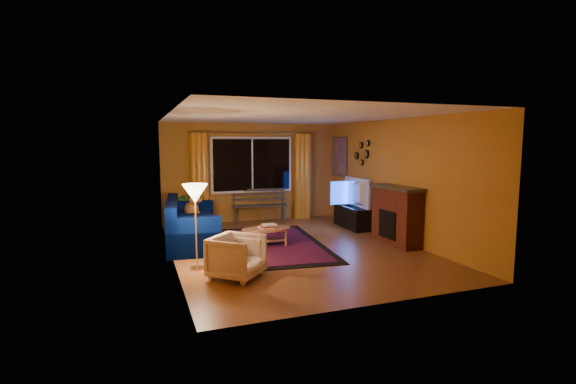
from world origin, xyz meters
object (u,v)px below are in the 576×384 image
object	(u,v)px
bench	(259,214)
tv_console	(352,217)
armchair	(237,255)
sofa	(192,222)
floor_lamp	(196,227)
coffee_table	(266,237)

from	to	relation	value
bench	tv_console	bearing A→B (deg)	-28.40
armchair	sofa	bearing A→B (deg)	50.88
sofa	floor_lamp	distance (m)	1.73
sofa	coffee_table	distance (m)	1.51
armchair	floor_lamp	bearing A→B (deg)	80.54
floor_lamp	tv_console	world-z (taller)	floor_lamp
armchair	coffee_table	size ratio (longest dim) A/B	0.72
armchair	coffee_table	distance (m)	1.95
bench	sofa	size ratio (longest dim) A/B	0.62
floor_lamp	tv_console	size ratio (longest dim) A/B	1.12
coffee_table	tv_console	bearing A→B (deg)	22.46
floor_lamp	sofa	bearing A→B (deg)	84.77
coffee_table	sofa	bearing A→B (deg)	153.03
sofa	floor_lamp	xyz separation A→B (m)	(-0.16, -1.71, 0.23)
sofa	tv_console	world-z (taller)	sofa
floor_lamp	armchair	bearing A→B (deg)	-51.94
bench	floor_lamp	distance (m)	4.07
bench	coffee_table	size ratio (longest dim) A/B	1.40
armchair	coffee_table	xyz separation A→B (m)	(0.98, 1.68, -0.18)
floor_lamp	bench	bearing A→B (deg)	59.51
armchair	floor_lamp	distance (m)	0.88
coffee_table	tv_console	distance (m)	2.65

